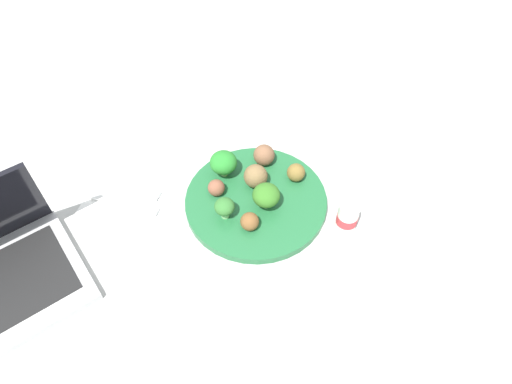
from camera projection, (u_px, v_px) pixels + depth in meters
name	position (u px, v px, depth m)	size (l,w,h in m)	color
ground_plane	(256.00, 203.00, 0.90)	(4.00, 4.00, 0.00)	#B2B2AD
plate	(256.00, 201.00, 0.90)	(0.28, 0.28, 0.02)	#236638
broccoli_floret_back_right	(266.00, 195.00, 0.85)	(0.05, 0.05, 0.05)	#A1CB82
broccoli_floret_mid_right	(225.00, 207.00, 0.84)	(0.04, 0.04, 0.05)	#90D082
broccoli_floret_center	(223.00, 163.00, 0.90)	(0.05, 0.05, 0.06)	#97C575
meatball_near_rim	(249.00, 221.00, 0.83)	(0.04, 0.04, 0.04)	brown
meatball_mid_right	(256.00, 176.00, 0.90)	(0.05, 0.05, 0.05)	brown
meatball_far_rim	(216.00, 188.00, 0.89)	(0.03, 0.03, 0.03)	brown
meatball_center	(296.00, 172.00, 0.91)	(0.04, 0.04, 0.04)	brown
meatball_front_left	(262.00, 155.00, 0.94)	(0.04, 0.04, 0.04)	brown
napkin	(128.00, 199.00, 0.91)	(0.17, 0.12, 0.01)	white
fork	(135.00, 191.00, 0.91)	(0.12, 0.03, 0.01)	silver
knife	(127.00, 205.00, 0.89)	(0.15, 0.03, 0.01)	white
yogurt_bottle	(347.00, 217.00, 0.84)	(0.04, 0.04, 0.08)	white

